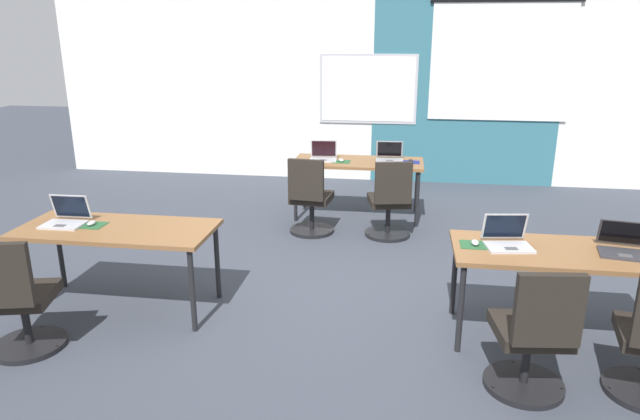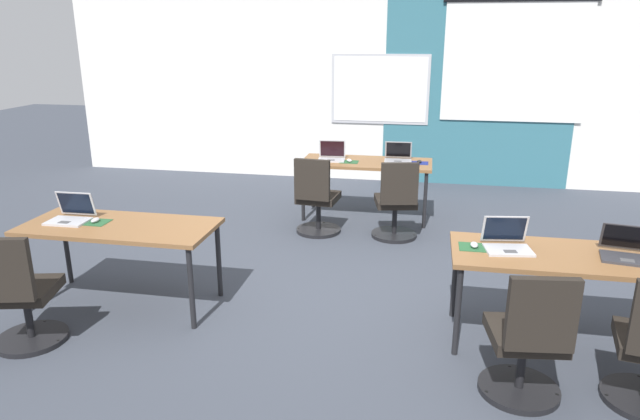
{
  "view_description": "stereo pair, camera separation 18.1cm",
  "coord_description": "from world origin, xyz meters",
  "px_view_note": "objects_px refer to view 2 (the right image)",
  "views": [
    {
      "loc": [
        0.55,
        -4.69,
        2.25
      ],
      "look_at": [
        -0.1,
        -0.32,
        0.86
      ],
      "focal_mm": 31.88,
      "sensor_mm": 36.0,
      "label": 1
    },
    {
      "loc": [
        0.73,
        -4.66,
        2.25
      ],
      "look_at": [
        -0.1,
        -0.32,
        0.86
      ],
      "focal_mm": 31.88,
      "sensor_mm": 36.0,
      "label": 2
    }
  ],
  "objects_px": {
    "chair_far_left": "(317,203)",
    "mouse_near_right_inner": "(474,245)",
    "mouse_far_right": "(419,161)",
    "desk_far_center": "(366,166)",
    "laptop_near_right_inner": "(507,242)",
    "mouse_near_left_end": "(95,220)",
    "laptop_near_right_end": "(626,251)",
    "laptop_near_left_end": "(71,215)",
    "mouse_far_left": "(349,160)",
    "laptop_far_right": "(398,157)",
    "chair_near_left_end": "(21,300)",
    "chair_far_right": "(396,207)",
    "desk_near_right": "(564,262)",
    "laptop_far_left": "(332,156)",
    "desk_near_left": "(120,231)",
    "chair_near_right_inner": "(527,346)"
  },
  "relations": [
    {
      "from": "desk_near_left",
      "to": "chair_far_right",
      "type": "relative_size",
      "value": 1.74
    },
    {
      "from": "desk_near_right",
      "to": "laptop_far_left",
      "type": "bearing_deg",
      "value": 128.01
    },
    {
      "from": "chair_far_right",
      "to": "mouse_far_left",
      "type": "bearing_deg",
      "value": -57.77
    },
    {
      "from": "laptop_far_right",
      "to": "mouse_far_right",
      "type": "distance_m",
      "value": 0.28
    },
    {
      "from": "chair_near_left_end",
      "to": "laptop_far_left",
      "type": "xyz_separation_m",
      "value": [
        1.69,
        3.58,
        0.39
      ]
    },
    {
      "from": "chair_far_right",
      "to": "laptop_far_right",
      "type": "bearing_deg",
      "value": -98.66
    },
    {
      "from": "laptop_near_left_end",
      "to": "laptop_far_right",
      "type": "bearing_deg",
      "value": 46.9
    },
    {
      "from": "mouse_near_left_end",
      "to": "laptop_near_right_end",
      "type": "bearing_deg",
      "value": 0.06
    },
    {
      "from": "mouse_far_right",
      "to": "desk_near_left",
      "type": "bearing_deg",
      "value": -130.35
    },
    {
      "from": "laptop_near_left_end",
      "to": "chair_far_left",
      "type": "xyz_separation_m",
      "value": [
        1.72,
        2.04,
        -0.39
      ]
    },
    {
      "from": "desk_near_right",
      "to": "laptop_near_right_inner",
      "type": "distance_m",
      "value": 0.42
    },
    {
      "from": "chair_far_right",
      "to": "desk_near_right",
      "type": "bearing_deg",
      "value": 111.09
    },
    {
      "from": "chair_far_right",
      "to": "laptop_near_left_end",
      "type": "xyz_separation_m",
      "value": [
        -2.62,
        -2.05,
        0.39
      ]
    },
    {
      "from": "desk_near_left",
      "to": "laptop_near_right_end",
      "type": "distance_m",
      "value": 3.91
    },
    {
      "from": "desk_near_right",
      "to": "mouse_far_left",
      "type": "bearing_deg",
      "value": 125.69
    },
    {
      "from": "chair_far_right",
      "to": "chair_far_left",
      "type": "xyz_separation_m",
      "value": [
        -0.91,
        -0.01,
        0.0
      ]
    },
    {
      "from": "mouse_far_right",
      "to": "desk_far_center",
      "type": "bearing_deg",
      "value": -178.43
    },
    {
      "from": "chair_near_left_end",
      "to": "mouse_far_right",
      "type": "bearing_deg",
      "value": -140.98
    },
    {
      "from": "mouse_near_right_inner",
      "to": "mouse_near_left_end",
      "type": "bearing_deg",
      "value": -179.94
    },
    {
      "from": "desk_far_center",
      "to": "chair_far_right",
      "type": "xyz_separation_m",
      "value": [
        0.42,
        -0.73,
        -0.28
      ]
    },
    {
      "from": "laptop_near_right_end",
      "to": "laptop_far_left",
      "type": "height_order",
      "value": "laptop_far_left"
    },
    {
      "from": "mouse_far_right",
      "to": "laptop_near_right_end",
      "type": "bearing_deg",
      "value": -61.67
    },
    {
      "from": "laptop_far_right",
      "to": "laptop_far_left",
      "type": "bearing_deg",
      "value": -176.05
    },
    {
      "from": "desk_near_right",
      "to": "mouse_near_left_end",
      "type": "height_order",
      "value": "mouse_near_left_end"
    },
    {
      "from": "chair_far_right",
      "to": "laptop_near_left_end",
      "type": "bearing_deg",
      "value": 26.36
    },
    {
      "from": "laptop_near_left_end",
      "to": "mouse_near_left_end",
      "type": "relative_size",
      "value": 3.28
    },
    {
      "from": "desk_near_left",
      "to": "mouse_near_right_inner",
      "type": "relative_size",
      "value": 15.99
    },
    {
      "from": "laptop_near_right_end",
      "to": "laptop_far_left",
      "type": "bearing_deg",
      "value": 143.02
    },
    {
      "from": "laptop_near_left_end",
      "to": "mouse_far_left",
      "type": "distance_m",
      "value": 3.36
    },
    {
      "from": "mouse_near_right_inner",
      "to": "chair_near_right_inner",
      "type": "relative_size",
      "value": 0.11
    },
    {
      "from": "laptop_near_left_end",
      "to": "chair_far_left",
      "type": "bearing_deg",
      "value": 48.69
    },
    {
      "from": "desk_far_center",
      "to": "mouse_far_left",
      "type": "height_order",
      "value": "mouse_far_left"
    },
    {
      "from": "laptop_near_right_end",
      "to": "laptop_near_left_end",
      "type": "distance_m",
      "value": 4.35
    },
    {
      "from": "mouse_far_right",
      "to": "mouse_far_left",
      "type": "height_order",
      "value": "same"
    },
    {
      "from": "laptop_far_right",
      "to": "chair_near_left_end",
      "type": "relative_size",
      "value": 0.37
    },
    {
      "from": "laptop_near_right_inner",
      "to": "mouse_far_left",
      "type": "xyz_separation_m",
      "value": [
        -1.55,
        2.69,
        -0.03
      ]
    },
    {
      "from": "laptop_near_right_inner",
      "to": "laptop_near_left_end",
      "type": "relative_size",
      "value": 1.1
    },
    {
      "from": "mouse_near_right_inner",
      "to": "mouse_near_left_end",
      "type": "xyz_separation_m",
      "value": [
        -3.09,
        -0.0,
        0.0
      ]
    },
    {
      "from": "mouse_near_left_end",
      "to": "laptop_far_right",
      "type": "bearing_deg",
      "value": 50.78
    },
    {
      "from": "chair_far_left",
      "to": "mouse_near_right_inner",
      "type": "bearing_deg",
      "value": 133.43
    },
    {
      "from": "mouse_near_left_end",
      "to": "desk_far_center",
      "type": "bearing_deg",
      "value": 54.73
    },
    {
      "from": "desk_near_right",
      "to": "laptop_far_left",
      "type": "height_order",
      "value": "laptop_far_left"
    },
    {
      "from": "laptop_near_right_inner",
      "to": "mouse_near_left_end",
      "type": "height_order",
      "value": "laptop_near_right_inner"
    },
    {
      "from": "mouse_near_right_inner",
      "to": "desk_far_center",
      "type": "bearing_deg",
      "value": 111.8
    },
    {
      "from": "desk_near_left",
      "to": "chair_near_left_end",
      "type": "relative_size",
      "value": 1.74
    },
    {
      "from": "desk_far_center",
      "to": "chair_near_left_end",
      "type": "xyz_separation_m",
      "value": [
        -2.12,
        -3.59,
        -0.28
      ]
    },
    {
      "from": "chair_far_right",
      "to": "mouse_near_right_inner",
      "type": "bearing_deg",
      "value": 97.0
    },
    {
      "from": "mouse_far_right",
      "to": "laptop_near_right_inner",
      "type": "xyz_separation_m",
      "value": [
        0.7,
        -2.79,
        0.03
      ]
    },
    {
      "from": "chair_far_right",
      "to": "mouse_near_right_inner",
      "type": "height_order",
      "value": "chair_far_right"
    },
    {
      "from": "laptop_far_right",
      "to": "chair_far_right",
      "type": "distance_m",
      "value": 0.92
    }
  ]
}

